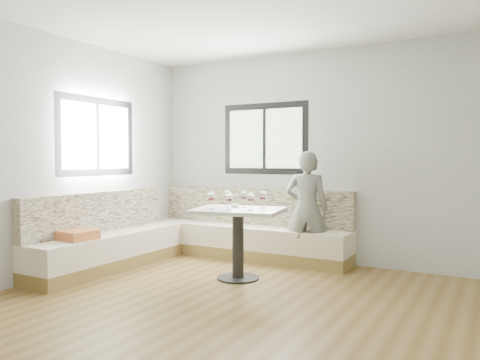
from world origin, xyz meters
name	(u,v)px	position (x,y,z in m)	size (l,w,h in m)	color
room	(227,153)	(-0.08, 0.08, 1.41)	(5.01, 5.01, 2.81)	brown
banquette	(189,237)	(-1.59, 1.63, 0.33)	(2.90, 2.80, 0.95)	olive
table	(238,226)	(-0.59, 1.17, 0.60)	(1.11, 0.93, 0.80)	black
person	(307,209)	(-0.13, 2.13, 0.73)	(0.54, 0.35, 1.47)	slate
olive_ramekin	(235,206)	(-0.69, 1.28, 0.82)	(0.09, 0.09, 0.04)	white
wine_glass_a	(211,197)	(-0.84, 1.00, 0.94)	(0.09, 0.09, 0.20)	white
wine_glass_b	(229,198)	(-0.59, 0.98, 0.94)	(0.09, 0.09, 0.20)	white
wine_glass_c	(251,198)	(-0.38, 1.09, 0.94)	(0.09, 0.09, 0.20)	white
wine_glass_d	(243,196)	(-0.59, 1.30, 0.94)	(0.09, 0.09, 0.20)	white
wine_glass_e	(263,196)	(-0.36, 1.34, 0.94)	(0.09, 0.09, 0.20)	white
wine_glass_f	(227,195)	(-0.82, 1.31, 0.94)	(0.09, 0.09, 0.20)	white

